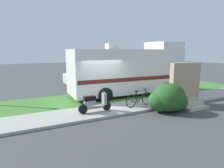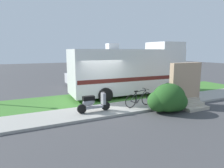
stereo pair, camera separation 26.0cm
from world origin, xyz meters
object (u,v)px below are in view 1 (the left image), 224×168
object	(u,v)px
motorhome_rv	(129,70)
pickup_truck_near	(100,74)
bottle_green	(175,96)
bottle_spare	(166,99)
scooter	(94,103)
bicycle	(139,99)

from	to	relation	value
motorhome_rv	pickup_truck_near	distance (m)	4.89
bottle_green	bottle_spare	bearing A→B (deg)	-160.82
scooter	bottle_spare	size ratio (longest dim) A/B	5.96
bottle_spare	motorhome_rv	bearing A→B (deg)	104.94
pickup_truck_near	bottle_spare	distance (m)	7.75
scooter	pickup_truck_near	size ratio (longest dim) A/B	0.32
pickup_truck_near	bicycle	bearing A→B (deg)	-98.93
motorhome_rv	bottle_spare	xyz separation A→B (m)	(0.76, -2.84, -1.49)
pickup_truck_near	bottle_green	world-z (taller)	pickup_truck_near
scooter	bottle_green	xyz separation A→B (m)	(5.56, 0.34, -0.35)
bicycle	scooter	bearing A→B (deg)	176.95
motorhome_rv	bicycle	world-z (taller)	motorhome_rv
motorhome_rv	bicycle	distance (m)	3.39
motorhome_rv	pickup_truck_near	size ratio (longest dim) A/B	1.50
bottle_green	motorhome_rv	bearing A→B (deg)	126.73
pickup_truck_near	bottle_green	distance (m)	7.56
bicycle	bottle_spare	bearing A→B (deg)	2.97
bottle_spare	bottle_green	bearing A→B (deg)	19.18
pickup_truck_near	bottle_spare	xyz separation A→B (m)	(0.70, -7.68, -0.75)
scooter	bottle_green	distance (m)	5.58
scooter	motorhome_rv	bearing A→B (deg)	37.09
pickup_truck_near	bottle_green	xyz separation A→B (m)	(1.78, -7.30, -0.76)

